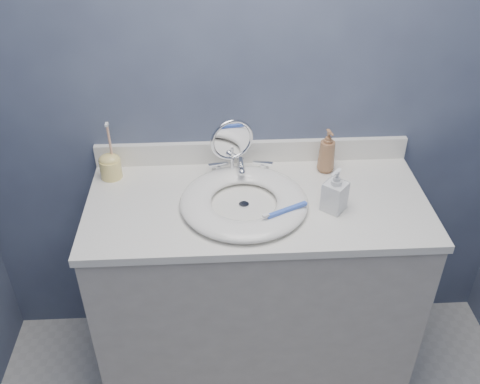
{
  "coord_description": "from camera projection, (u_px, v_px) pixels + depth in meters",
  "views": [
    {
      "loc": [
        -0.15,
        -0.56,
        2.01
      ],
      "look_at": [
        -0.06,
        0.94,
        0.94
      ],
      "focal_mm": 40.0,
      "sensor_mm": 36.0,
      "label": 1
    }
  ],
  "objects": [
    {
      "name": "back_wall",
      "position": [
        253.0,
        85.0,
        1.95
      ],
      "size": [
        2.2,
        0.02,
        2.4
      ],
      "primitive_type": "cube",
      "color": "#414A62",
      "rests_on": "ground"
    },
    {
      "name": "faucet",
      "position": [
        241.0,
        169.0,
        2.03
      ],
      "size": [
        0.25,
        0.13,
        0.07
      ],
      "color": "silver",
      "rests_on": "countertop"
    },
    {
      "name": "vanity_cabinet",
      "position": [
        255.0,
        290.0,
        2.17
      ],
      "size": [
        1.2,
        0.55,
        0.85
      ],
      "primitive_type": "cube",
      "color": "beige",
      "rests_on": "ground"
    },
    {
      "name": "drain",
      "position": [
        244.0,
        205.0,
        1.88
      ],
      "size": [
        0.04,
        0.04,
        0.01
      ],
      "primitive_type": "cylinder",
      "color": "silver",
      "rests_on": "countertop"
    },
    {
      "name": "countertop",
      "position": [
        257.0,
        204.0,
        1.92
      ],
      "size": [
        1.22,
        0.57,
        0.03
      ],
      "primitive_type": "cube",
      "color": "white",
      "rests_on": "vanity_cabinet"
    },
    {
      "name": "soap_bottle_amber",
      "position": [
        327.0,
        151.0,
        2.02
      ],
      "size": [
        0.08,
        0.08,
        0.17
      ],
      "primitive_type": "imported",
      "rotation": [
        0.0,
        0.0,
        0.22
      ],
      "color": "#996945",
      "rests_on": "countertop"
    },
    {
      "name": "basin",
      "position": [
        244.0,
        201.0,
        1.87
      ],
      "size": [
        0.45,
        0.45,
        0.04
      ],
      "primitive_type": null,
      "color": "white",
      "rests_on": "countertop"
    },
    {
      "name": "makeup_mirror",
      "position": [
        232.0,
        147.0,
        1.96
      ],
      "size": [
        0.16,
        0.09,
        0.24
      ],
      "rotation": [
        0.0,
        0.0,
        0.3
      ],
      "color": "silver",
      "rests_on": "countertop"
    },
    {
      "name": "backsplash",
      "position": [
        252.0,
        152.0,
        2.1
      ],
      "size": [
        1.22,
        0.02,
        0.09
      ],
      "primitive_type": "cube",
      "color": "white",
      "rests_on": "countertop"
    },
    {
      "name": "toothbrush_lying",
      "position": [
        286.0,
        210.0,
        1.79
      ],
      "size": [
        0.16,
        0.09,
        0.02
      ],
      "rotation": [
        0.0,
        0.0,
        0.46
      ],
      "color": "blue",
      "rests_on": "basin"
    },
    {
      "name": "soap_bottle_clear",
      "position": [
        335.0,
        190.0,
        1.82
      ],
      "size": [
        0.1,
        0.1,
        0.16
      ],
      "primitive_type": "imported",
      "rotation": [
        0.0,
        0.0,
        -0.71
      ],
      "color": "silver",
      "rests_on": "countertop"
    },
    {
      "name": "toothbrush_holder",
      "position": [
        110.0,
        165.0,
        2.0
      ],
      "size": [
        0.08,
        0.08,
        0.23
      ],
      "rotation": [
        0.0,
        0.0,
        0.13
      ],
      "color": "#FDE47E",
      "rests_on": "countertop"
    }
  ]
}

